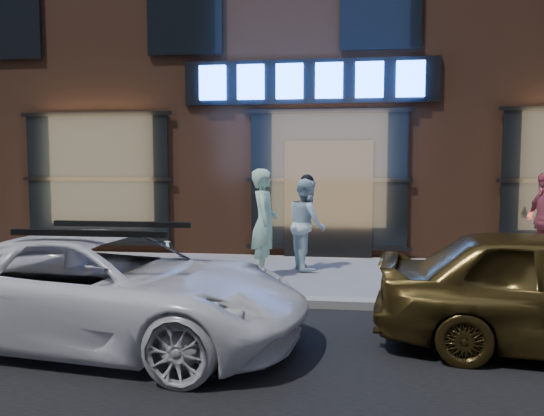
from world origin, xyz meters
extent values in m
plane|color=slate|center=(0.00, 0.00, 0.00)|extent=(90.00, 90.00, 0.00)
cube|color=gray|center=(0.00, 0.00, 0.06)|extent=(60.00, 0.25, 0.12)
cube|color=#54301E|center=(0.00, 8.00, 5.00)|extent=(30.00, 8.00, 10.00)
cube|color=black|center=(-0.40, 3.95, 3.60)|extent=(5.20, 0.06, 0.90)
cube|color=black|center=(0.00, 3.92, 1.20)|extent=(1.80, 0.10, 2.40)
cube|color=#FFBF72|center=(-5.00, 3.98, 1.60)|extent=(3.00, 0.04, 2.60)
cube|color=black|center=(-5.00, 3.94, 1.60)|extent=(3.20, 0.06, 2.80)
cube|color=#FFBF72|center=(0.00, 3.98, 1.60)|extent=(3.00, 0.04, 2.60)
cube|color=black|center=(0.00, 3.94, 1.60)|extent=(3.20, 0.06, 2.80)
cube|color=black|center=(-7.00, 3.94, 5.00)|extent=(1.60, 0.06, 1.60)
cube|color=black|center=(-3.00, 3.94, 5.00)|extent=(1.60, 0.06, 1.60)
cube|color=black|center=(1.00, 3.94, 5.00)|extent=(1.60, 0.06, 1.60)
cube|color=#2659FF|center=(-2.40, 3.88, 3.60)|extent=(0.55, 0.12, 0.70)
cube|color=#2659FF|center=(-1.60, 3.88, 3.60)|extent=(0.55, 0.12, 0.70)
cube|color=#2659FF|center=(-0.80, 3.88, 3.60)|extent=(0.55, 0.12, 0.70)
cube|color=#2659FF|center=(0.00, 3.88, 3.60)|extent=(0.55, 0.12, 0.70)
cube|color=#2659FF|center=(0.80, 3.88, 3.60)|extent=(0.55, 0.12, 0.70)
cube|color=#2659FF|center=(1.60, 3.88, 3.60)|extent=(0.55, 0.12, 0.70)
imported|color=#BBF6CE|center=(-1.04, 1.88, 0.92)|extent=(0.52, 0.72, 1.84)
imported|color=white|center=(-0.35, 2.58, 0.83)|extent=(0.85, 0.97, 1.67)
imported|color=white|center=(-2.21, -1.73, 0.60)|extent=(4.50, 2.48, 1.19)
camera|label=1|loc=(0.24, -7.01, 1.92)|focal=35.00mm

